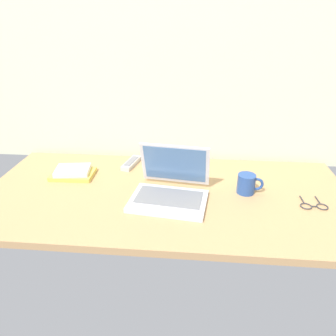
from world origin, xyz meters
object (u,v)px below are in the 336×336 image
at_px(laptop, 171,188).
at_px(eyeglasses, 314,206).
at_px(coffee_mug, 247,184).
at_px(book_stack, 73,172).
at_px(remote_control_near, 131,163).

distance_m(laptop, eyeglasses, 0.59).
relative_size(laptop, eyeglasses, 3.00).
relative_size(coffee_mug, book_stack, 0.56).
xyz_separation_m(coffee_mug, remote_control_near, (-0.55, 0.23, -0.03)).
relative_size(coffee_mug, remote_control_near, 0.68).
bearing_deg(eyeglasses, remote_control_near, 158.23).
xyz_separation_m(laptop, remote_control_near, (-0.23, 0.30, -0.03)).
relative_size(laptop, book_stack, 1.68).
height_order(laptop, coffee_mug, laptop).
distance_m(eyeglasses, book_stack, 1.08).
bearing_deg(book_stack, laptop, -17.77).
distance_m(remote_control_near, book_stack, 0.29).
bearing_deg(eyeglasses, coffee_mug, 160.38).
xyz_separation_m(laptop, book_stack, (-0.48, 0.16, -0.03)).
height_order(laptop, book_stack, laptop).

